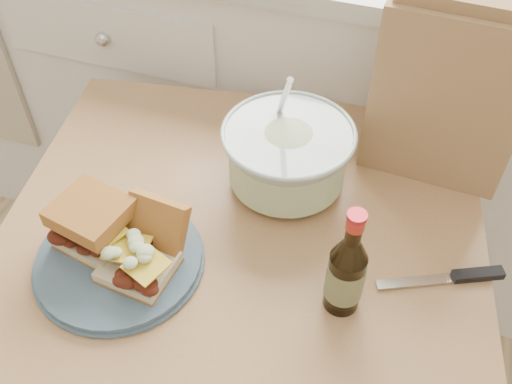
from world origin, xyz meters
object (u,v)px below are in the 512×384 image
(dining_table, at_px, (239,278))
(coleslaw_bowl, at_px, (287,158))
(beer_bottle, at_px, (346,273))
(plate, at_px, (119,260))
(paper_bag, at_px, (450,85))

(dining_table, xyz_separation_m, coleslaw_bowl, (0.03, 0.17, 0.16))
(coleslaw_bowl, height_order, beer_bottle, coleslaw_bowl)
(dining_table, distance_m, coleslaw_bowl, 0.24)
(plate, bearing_deg, coleslaw_bowl, 52.79)
(dining_table, height_order, paper_bag, paper_bag)
(dining_table, bearing_deg, plate, -158.90)
(dining_table, bearing_deg, coleslaw_bowl, 68.90)
(dining_table, relative_size, beer_bottle, 4.63)
(beer_bottle, bearing_deg, paper_bag, 66.61)
(plate, bearing_deg, dining_table, 30.63)
(plate, bearing_deg, beer_bottle, 6.96)
(paper_bag, bearing_deg, beer_bottle, -99.96)
(beer_bottle, xyz_separation_m, paper_bag, (0.09, 0.39, 0.09))
(plate, xyz_separation_m, beer_bottle, (0.36, 0.04, 0.07))
(plate, relative_size, beer_bottle, 1.30)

